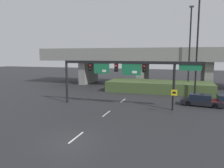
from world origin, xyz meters
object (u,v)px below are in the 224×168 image
speed_limit_sign (174,98)px  highway_light_pole_near (197,45)px  highway_light_pole_far (190,47)px  signal_gantry (124,69)px  parked_sedan_near_right (201,101)px

speed_limit_sign → highway_light_pole_near: 11.69m
speed_limit_sign → highway_light_pole_far: (1.80, 15.26, 5.63)m
signal_gantry → parked_sedan_near_right: (8.77, 3.17, -3.78)m
speed_limit_sign → highway_light_pole_far: 16.37m
signal_gantry → speed_limit_sign: signal_gantry is taller
speed_limit_sign → highway_light_pole_near: bearing=75.1°
speed_limit_sign → signal_gantry: bearing=165.2°
signal_gantry → parked_sedan_near_right: bearing=19.9°
speed_limit_sign → parked_sedan_near_right: bearing=56.9°
signal_gantry → speed_limit_sign: bearing=-14.8°
speed_limit_sign → parked_sedan_near_right: (3.05, 4.68, -1.04)m
parked_sedan_near_right → highway_light_pole_near: bearing=102.7°
signal_gantry → highway_light_pole_near: (8.31, 8.28, 3.08)m
speed_limit_sign → highway_light_pole_near: highway_light_pole_near is taller
speed_limit_sign → parked_sedan_near_right: 5.68m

